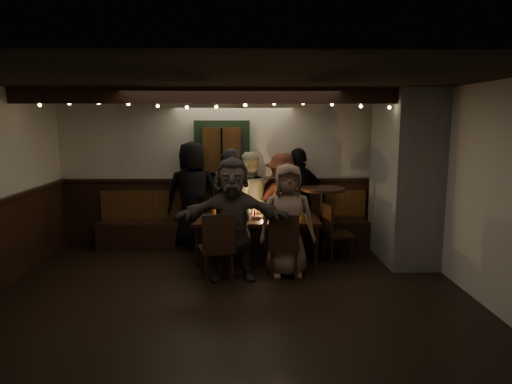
{
  "coord_description": "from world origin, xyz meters",
  "views": [
    {
      "loc": [
        0.2,
        -5.4,
        2.17
      ],
      "look_at": [
        0.36,
        1.6,
        1.05
      ],
      "focal_mm": 32.0,
      "sensor_mm": 36.0,
      "label": 1
    }
  ],
  "objects_px": {
    "person_g": "(287,220)",
    "chair_end": "(333,229)",
    "person_d": "(283,201)",
    "high_top": "(322,213)",
    "chair_near_right": "(285,242)",
    "person_e": "(299,199)",
    "chair_near_left": "(218,244)",
    "person_f": "(233,219)",
    "person_c": "(248,201)",
    "dining_table": "(256,222)",
    "person_b": "(230,199)",
    "person_a": "(193,195)"
  },
  "relations": [
    {
      "from": "chair_near_right",
      "to": "chair_end",
      "type": "xyz_separation_m",
      "value": [
        0.82,
        0.8,
        -0.01
      ]
    },
    {
      "from": "dining_table",
      "to": "person_a",
      "type": "xyz_separation_m",
      "value": [
        -1.05,
        0.76,
        0.29
      ]
    },
    {
      "from": "person_d",
      "to": "person_f",
      "type": "xyz_separation_m",
      "value": [
        -0.8,
        -1.55,
        0.03
      ]
    },
    {
      "from": "high_top",
      "to": "person_c",
      "type": "bearing_deg",
      "value": 159.79
    },
    {
      "from": "high_top",
      "to": "person_c",
      "type": "distance_m",
      "value": 1.26
    },
    {
      "from": "chair_near_right",
      "to": "chair_end",
      "type": "relative_size",
      "value": 1.03
    },
    {
      "from": "chair_near_right",
      "to": "person_e",
      "type": "relative_size",
      "value": 0.53
    },
    {
      "from": "dining_table",
      "to": "person_c",
      "type": "distance_m",
      "value": 0.74
    },
    {
      "from": "person_d",
      "to": "person_g",
      "type": "height_order",
      "value": "person_d"
    },
    {
      "from": "person_a",
      "to": "person_f",
      "type": "bearing_deg",
      "value": 112.33
    },
    {
      "from": "person_c",
      "to": "person_f",
      "type": "height_order",
      "value": "person_f"
    },
    {
      "from": "chair_end",
      "to": "high_top",
      "type": "xyz_separation_m",
      "value": [
        -0.13,
        0.26,
        0.2
      ]
    },
    {
      "from": "person_d",
      "to": "high_top",
      "type": "bearing_deg",
      "value": 147.27
    },
    {
      "from": "person_g",
      "to": "person_a",
      "type": "bearing_deg",
      "value": 133.74
    },
    {
      "from": "person_d",
      "to": "person_f",
      "type": "bearing_deg",
      "value": 69.68
    },
    {
      "from": "high_top",
      "to": "person_b",
      "type": "xyz_separation_m",
      "value": [
        -1.49,
        0.44,
        0.15
      ]
    },
    {
      "from": "dining_table",
      "to": "person_c",
      "type": "relative_size",
      "value": 1.16
    },
    {
      "from": "dining_table",
      "to": "chair_near_right",
      "type": "xyz_separation_m",
      "value": [
        0.37,
        -0.78,
        -0.11
      ]
    },
    {
      "from": "chair_end",
      "to": "person_e",
      "type": "height_order",
      "value": "person_e"
    },
    {
      "from": "chair_near_right",
      "to": "chair_end",
      "type": "height_order",
      "value": "chair_near_right"
    },
    {
      "from": "chair_near_right",
      "to": "person_g",
      "type": "xyz_separation_m",
      "value": [
        0.04,
        0.12,
        0.28
      ]
    },
    {
      "from": "chair_near_left",
      "to": "person_f",
      "type": "bearing_deg",
      "value": 39.43
    },
    {
      "from": "chair_near_left",
      "to": "person_f",
      "type": "relative_size",
      "value": 0.57
    },
    {
      "from": "chair_near_left",
      "to": "person_g",
      "type": "height_order",
      "value": "person_g"
    },
    {
      "from": "chair_end",
      "to": "person_b",
      "type": "height_order",
      "value": "person_b"
    },
    {
      "from": "dining_table",
      "to": "person_d",
      "type": "bearing_deg",
      "value": 58.57
    },
    {
      "from": "person_g",
      "to": "chair_end",
      "type": "bearing_deg",
      "value": 38.63
    },
    {
      "from": "high_top",
      "to": "person_d",
      "type": "xyz_separation_m",
      "value": [
        -0.59,
        0.49,
        0.11
      ]
    },
    {
      "from": "high_top",
      "to": "person_d",
      "type": "bearing_deg",
      "value": 140.19
    },
    {
      "from": "person_c",
      "to": "person_f",
      "type": "relative_size",
      "value": 0.98
    },
    {
      "from": "person_d",
      "to": "person_e",
      "type": "height_order",
      "value": "person_e"
    },
    {
      "from": "person_d",
      "to": "person_f",
      "type": "relative_size",
      "value": 0.96
    },
    {
      "from": "chair_near_left",
      "to": "person_b",
      "type": "distance_m",
      "value": 1.69
    },
    {
      "from": "dining_table",
      "to": "person_b",
      "type": "relative_size",
      "value": 1.11
    },
    {
      "from": "chair_near_right",
      "to": "chair_end",
      "type": "distance_m",
      "value": 1.14
    },
    {
      "from": "high_top",
      "to": "person_c",
      "type": "relative_size",
      "value": 0.67
    },
    {
      "from": "chair_end",
      "to": "person_a",
      "type": "xyz_separation_m",
      "value": [
        -2.24,
        0.75,
        0.41
      ]
    },
    {
      "from": "person_b",
      "to": "person_e",
      "type": "distance_m",
      "value": 1.17
    },
    {
      "from": "person_f",
      "to": "person_g",
      "type": "height_order",
      "value": "person_f"
    },
    {
      "from": "person_b",
      "to": "person_e",
      "type": "height_order",
      "value": "person_e"
    },
    {
      "from": "person_a",
      "to": "person_g",
      "type": "xyz_separation_m",
      "value": [
        1.46,
        -1.42,
        -0.12
      ]
    },
    {
      "from": "dining_table",
      "to": "person_c",
      "type": "bearing_deg",
      "value": 99.47
    },
    {
      "from": "chair_near_left",
      "to": "person_a",
      "type": "height_order",
      "value": "person_a"
    },
    {
      "from": "chair_near_left",
      "to": "chair_end",
      "type": "relative_size",
      "value": 1.08
    },
    {
      "from": "chair_near_left",
      "to": "high_top",
      "type": "xyz_separation_m",
      "value": [
        1.59,
        1.22,
        0.16
      ]
    },
    {
      "from": "chair_end",
      "to": "person_d",
      "type": "xyz_separation_m",
      "value": [
        -0.72,
        0.75,
        0.31
      ]
    },
    {
      "from": "high_top",
      "to": "person_a",
      "type": "distance_m",
      "value": 2.17
    },
    {
      "from": "person_e",
      "to": "person_b",
      "type": "bearing_deg",
      "value": -22.46
    },
    {
      "from": "chair_near_left",
      "to": "person_f",
      "type": "height_order",
      "value": "person_f"
    },
    {
      "from": "person_b",
      "to": "person_f",
      "type": "xyz_separation_m",
      "value": [
        0.09,
        -1.5,
        -0.01
      ]
    }
  ]
}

